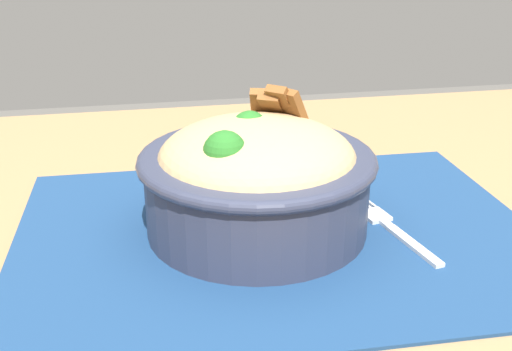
{
  "coord_description": "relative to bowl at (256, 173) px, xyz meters",
  "views": [
    {
      "loc": [
        -0.09,
        -0.5,
        0.99
      ],
      "look_at": [
        0.01,
        0.0,
        0.77
      ],
      "focal_mm": 44.06,
      "sensor_mm": 36.0,
      "label": 1
    }
  ],
  "objects": [
    {
      "name": "bowl",
      "position": [
        0.0,
        0.0,
        0.0
      ],
      "size": [
        0.21,
        0.21,
        0.12
      ],
      "color": "#2D3347",
      "rests_on": "placemat"
    },
    {
      "name": "fork",
      "position": [
        0.12,
        -0.03,
        -0.05
      ],
      "size": [
        0.04,
        0.14,
        0.0
      ],
      "color": "silver",
      "rests_on": "placemat"
    },
    {
      "name": "table",
      "position": [
        -0.01,
        -0.0,
        -0.12
      ],
      "size": [
        1.21,
        0.83,
        0.72
      ],
      "color": "#99754C",
      "rests_on": "ground_plane"
    },
    {
      "name": "placemat",
      "position": [
        0.02,
        -0.02,
        -0.05
      ],
      "size": [
        0.47,
        0.35,
        0.0
      ],
      "primitive_type": "cube",
      "rotation": [
        0.0,
        0.0,
        -0.02
      ],
      "color": "navy",
      "rests_on": "table"
    }
  ]
}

